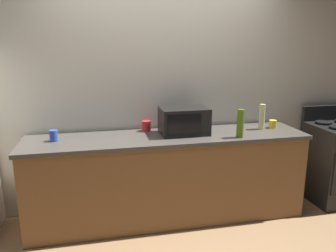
% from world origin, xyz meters
% --- Properties ---
extents(ground_plane, '(8.00, 8.00, 0.00)m').
position_xyz_m(ground_plane, '(0.00, 0.00, 0.00)').
color(ground_plane, '#93704C').
extents(back_wall, '(6.40, 0.10, 2.70)m').
position_xyz_m(back_wall, '(0.00, 0.81, 1.35)').
color(back_wall, beige).
rests_on(back_wall, ground_plane).
extents(counter_run, '(2.84, 0.64, 0.90)m').
position_xyz_m(counter_run, '(0.00, 0.40, 0.45)').
color(counter_run, brown).
rests_on(counter_run, ground_plane).
extents(stove_range, '(0.60, 0.61, 1.08)m').
position_xyz_m(stove_range, '(2.00, 0.40, 0.46)').
color(stove_range, black).
rests_on(stove_range, ground_plane).
extents(microwave, '(0.48, 0.35, 0.27)m').
position_xyz_m(microwave, '(0.18, 0.45, 1.04)').
color(microwave, black).
rests_on(microwave, counter_run).
extents(bottle_vinegar, '(0.06, 0.06, 0.27)m').
position_xyz_m(bottle_vinegar, '(1.04, 0.45, 1.04)').
color(bottle_vinegar, beige).
rests_on(bottle_vinegar, counter_run).
extents(bottle_olive_oil, '(0.07, 0.07, 0.28)m').
position_xyz_m(bottle_olive_oil, '(0.68, 0.19, 1.04)').
color(bottle_olive_oil, '#4C6B19').
rests_on(bottle_olive_oil, counter_run).
extents(mug_yellow, '(0.08, 0.08, 0.09)m').
position_xyz_m(mug_yellow, '(1.19, 0.47, 0.94)').
color(mug_yellow, yellow).
rests_on(mug_yellow, counter_run).
extents(mug_blue, '(0.08, 0.08, 0.11)m').
position_xyz_m(mug_blue, '(-1.10, 0.44, 0.95)').
color(mug_blue, '#2D4CB2').
rests_on(mug_blue, counter_run).
extents(mug_red, '(0.09, 0.09, 0.11)m').
position_xyz_m(mug_red, '(-0.18, 0.63, 0.95)').
color(mug_red, red).
rests_on(mug_red, counter_run).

